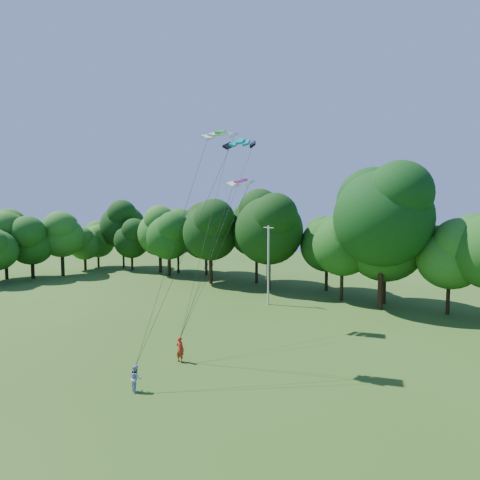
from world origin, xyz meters
The scene contains 10 objects.
ground centered at (0.00, 0.00, 0.00)m, with size 160.00×160.00×0.00m, color #2B4C14.
utility_pole centered at (-3.85, 27.14, 4.50)m, with size 1.66×0.73×8.79m.
kite_flyer_left centered at (-0.44, 9.80, 0.88)m, with size 0.64×0.42×1.75m, color #B32917.
kite_flyer_right centered at (0.46, 5.30, 0.77)m, with size 0.75×0.58×1.54m, color #99A9D5.
kite_teal centered at (-2.22, 19.48, 16.53)m, with size 3.06×1.98×0.73m.
kite_green centered at (1.77, 11.50, 15.44)m, with size 2.54×1.74×0.44m.
kite_pink centered at (3.16, 11.84, 12.22)m, with size 1.82×1.00×0.33m.
tree_back_west centered at (-27.23, 34.73, 7.22)m, with size 7.95×7.95×11.56m.
tree_back_center centered at (6.87, 32.18, 10.06)m, with size 11.07×11.07×16.11m.
tree_flank_west centered at (-45.23, 17.78, 7.55)m, with size 8.31×8.31×12.09m.
Camera 1 is at (17.22, -8.14, 10.10)m, focal length 28.00 mm.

